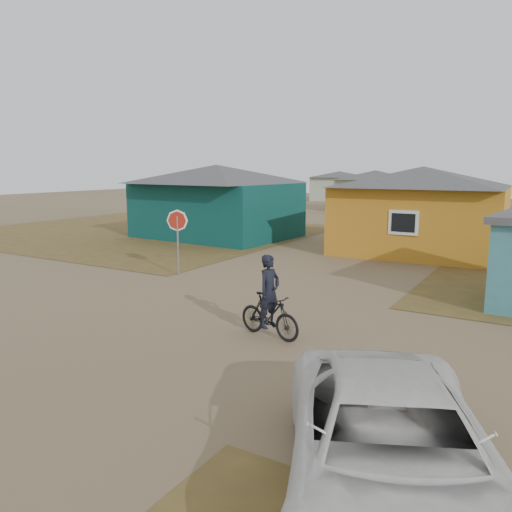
{
  "coord_description": "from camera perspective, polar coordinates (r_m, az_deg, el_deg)",
  "views": [
    {
      "loc": [
        7.65,
        -9.33,
        3.86
      ],
      "look_at": [
        0.3,
        3.0,
        1.3
      ],
      "focal_mm": 35.0,
      "sensor_mm": 36.0,
      "label": 1
    }
  ],
  "objects": [
    {
      "name": "cyclist",
      "position": [
        11.46,
        1.53,
        -5.9
      ],
      "size": [
        1.76,
        0.79,
        1.92
      ],
      "color": "black",
      "rests_on": "ground"
    },
    {
      "name": "vehicle",
      "position": [
        6.24,
        15.27,
        -20.61
      ],
      "size": [
        4.27,
        5.65,
        1.43
      ],
      "primitive_type": "imported",
      "rotation": [
        0.0,
        0.0,
        0.43
      ],
      "color": "silver",
      "rests_on": "ground"
    },
    {
      "name": "grass_nw",
      "position": [
        31.34,
        -13.23,
        2.79
      ],
      "size": [
        20.0,
        18.0,
        0.0
      ],
      "primitive_type": "cube",
      "color": "brown",
      "rests_on": "ground"
    },
    {
      "name": "house_pale_west",
      "position": [
        45.47,
        13.41,
        7.32
      ],
      "size": [
        7.04,
        6.15,
        3.6
      ],
      "color": "#A7B49B",
      "rests_on": "ground"
    },
    {
      "name": "ground",
      "position": [
        12.67,
        -8.23,
        -7.74
      ],
      "size": [
        120.0,
        120.0,
        0.0
      ],
      "primitive_type": "plane",
      "color": "brown"
    },
    {
      "name": "house_yellow",
      "position": [
        23.96,
        18.36,
        5.16
      ],
      "size": [
        7.72,
        6.76,
        3.9
      ],
      "color": "#BD7B1D",
      "rests_on": "ground"
    },
    {
      "name": "house_pale_north",
      "position": [
        59.45,
        9.51,
        7.95
      ],
      "size": [
        6.28,
        5.81,
        3.4
      ],
      "color": "#A7B49B",
      "rests_on": "ground"
    },
    {
      "name": "house_teal",
      "position": [
        28.02,
        -4.5,
        6.39
      ],
      "size": [
        8.93,
        7.08,
        4.0
      ],
      "color": "#0A3735",
      "rests_on": "ground"
    },
    {
      "name": "stop_sign",
      "position": [
        18.04,
        -8.97,
        3.29
      ],
      "size": [
        0.78,
        0.06,
        2.38
      ],
      "color": "gray",
      "rests_on": "ground"
    }
  ]
}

